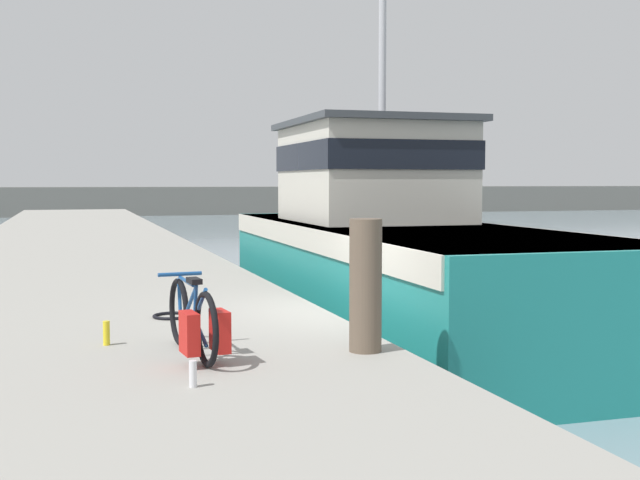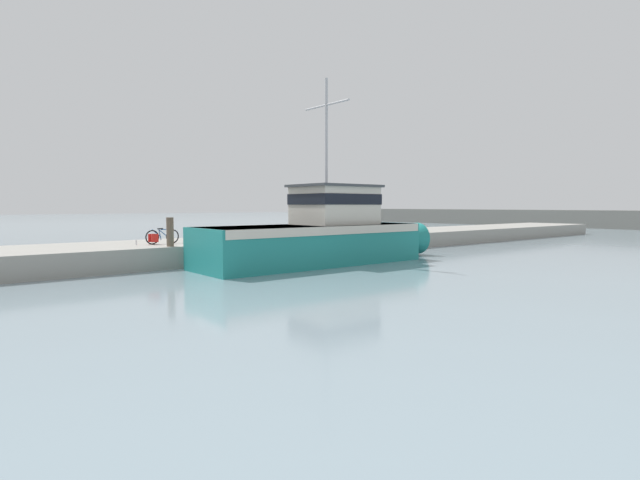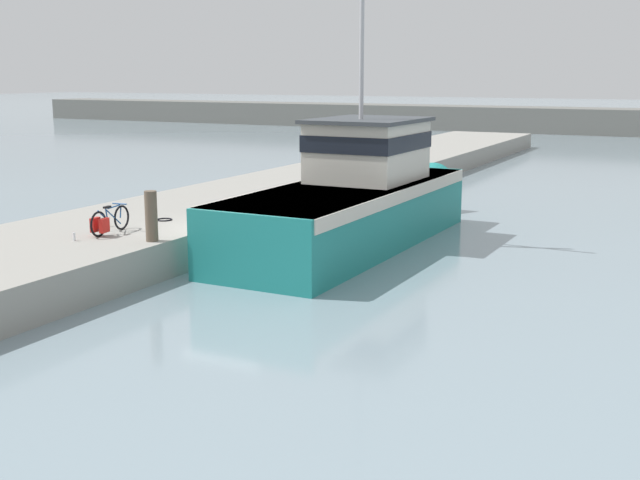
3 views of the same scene
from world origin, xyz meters
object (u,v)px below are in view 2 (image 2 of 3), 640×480
mooring_post (170,232)px  water_bottle_by_bike (136,243)px  fishing_boat_main (323,234)px  water_bottle_on_curb (171,240)px  bicycle_touring (160,237)px

mooring_post → water_bottle_by_bike: bearing=-154.3°
fishing_boat_main → water_bottle_on_curb: 7.54m
bicycle_touring → water_bottle_on_curb: 1.19m
bicycle_touring → mooring_post: bearing=-11.9°
mooring_post → water_bottle_on_curb: bearing=156.4°
fishing_boat_main → bicycle_touring: (-4.45, -6.31, -0.11)m
mooring_post → water_bottle_on_curb: (-2.40, 1.05, -0.52)m
water_bottle_by_bike → water_bottle_on_curb: water_bottle_on_curb is taller
fishing_boat_main → bicycle_touring: fishing_boat_main is taller
bicycle_touring → water_bottle_by_bike: 1.08m
bicycle_touring → water_bottle_by_bike: bicycle_touring is taller
mooring_post → bicycle_touring: bearing=174.1°
fishing_boat_main → mooring_post: fishing_boat_main is taller
fishing_boat_main → water_bottle_on_curb: size_ratio=54.31×
bicycle_touring → fishing_boat_main: bearing=48.8°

